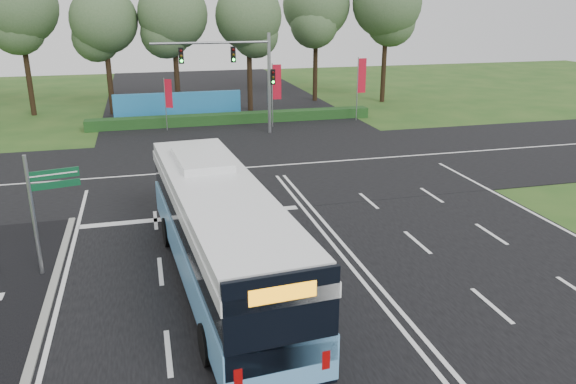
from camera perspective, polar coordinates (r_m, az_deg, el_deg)
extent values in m
plane|color=#234B19|center=(21.50, 5.10, -6.11)|extent=(120.00, 120.00, 0.00)
cube|color=black|center=(21.49, 5.10, -6.06)|extent=(20.00, 120.00, 0.04)
cube|color=black|center=(32.33, -1.98, 2.62)|extent=(120.00, 14.00, 0.05)
cube|color=gray|center=(18.07, -23.84, -12.75)|extent=(0.25, 18.00, 0.12)
cube|color=#5EA1DA|center=(18.78, -6.86, -6.07)|extent=(3.71, 13.35, 1.21)
cube|color=black|center=(19.01, -6.80, -7.57)|extent=(3.68, 13.28, 0.33)
cube|color=black|center=(18.34, -6.99, -2.95)|extent=(3.59, 13.15, 1.04)
cube|color=white|center=(18.11, -7.08, -1.01)|extent=(3.71, 13.35, 0.38)
cube|color=white|center=(17.99, -7.12, 0.14)|extent=(3.62, 12.82, 0.38)
cube|color=white|center=(20.48, -8.77, 3.34)|extent=(2.00, 3.42, 0.27)
cube|color=black|center=(12.65, -0.59, -13.19)|extent=(2.67, 0.32, 2.42)
cube|color=orange|center=(12.22, -0.54, -10.23)|extent=(1.54, 0.17, 0.38)
cylinder|color=black|center=(22.23, -12.12, -4.00)|extent=(0.39, 1.16, 1.14)
cylinder|color=black|center=(22.62, -5.62, -3.25)|extent=(0.39, 1.16, 1.14)
cylinder|color=black|center=(15.27, -8.22, -15.05)|extent=(0.39, 1.16, 1.14)
cylinder|color=black|center=(15.83, 1.26, -13.51)|extent=(0.39, 1.16, 1.14)
cylinder|color=gray|center=(20.73, -24.43, -2.33)|extent=(0.13, 0.13, 4.31)
cube|color=#0C4526|center=(20.34, -22.70, 1.70)|extent=(1.59, 0.40, 0.32)
cube|color=#0C4526|center=(20.44, -22.57, 0.69)|extent=(1.59, 0.40, 0.24)
cube|color=white|center=(20.31, -22.71, 1.67)|extent=(1.47, 0.33, 0.04)
cylinder|color=gray|center=(42.09, -12.33, 8.65)|extent=(0.06, 0.06, 3.84)
cube|color=#B80F23|center=(41.88, -12.04, 9.75)|extent=(0.50, 0.21, 2.05)
cylinder|color=gray|center=(42.24, -1.60, 9.74)|extent=(0.07, 0.07, 4.76)
cube|color=#B80F23|center=(42.16, -1.13, 11.11)|extent=(0.64, 0.07, 2.54)
cylinder|color=gray|center=(44.99, 7.05, 10.30)|extent=(0.08, 0.08, 4.97)
cube|color=#B80F23|center=(45.01, 7.53, 11.64)|extent=(0.66, 0.09, 2.65)
cylinder|color=gray|center=(40.16, -1.91, 10.88)|extent=(0.24, 0.24, 7.00)
cylinder|color=gray|center=(39.19, -7.87, 14.79)|extent=(8.00, 0.16, 0.16)
cube|color=black|center=(39.46, -5.60, 13.73)|extent=(0.32, 0.28, 1.05)
cube|color=black|center=(39.06, -10.81, 13.45)|extent=(0.32, 0.28, 1.05)
cube|color=black|center=(40.15, -1.57, 11.60)|extent=(0.32, 0.28, 1.05)
cube|color=#173B15|center=(44.19, -5.58, 7.46)|extent=(22.00, 1.20, 0.80)
cube|color=#2074B1|center=(46.08, -11.08, 8.55)|extent=(10.00, 0.30, 2.20)
cylinder|color=black|center=(51.39, -24.99, 11.64)|extent=(0.44, 0.44, 8.27)
sphere|color=#3F5B35|center=(51.15, -25.72, 16.69)|extent=(6.09, 6.09, 6.09)
cylinder|color=black|center=(49.40, -17.74, 11.65)|extent=(0.44, 0.44, 7.23)
sphere|color=#3F5B35|center=(49.12, -18.22, 16.27)|extent=(5.33, 5.33, 5.33)
cylinder|color=black|center=(48.77, -11.29, 12.33)|extent=(0.44, 0.44, 7.64)
sphere|color=#3F5B35|center=(48.50, -11.62, 17.28)|extent=(5.63, 5.63, 5.63)
cylinder|color=black|center=(48.92, -3.93, 12.56)|extent=(0.44, 0.44, 7.48)
sphere|color=#3F5B35|center=(48.65, -4.05, 17.41)|extent=(5.51, 5.51, 5.51)
cylinder|color=black|center=(53.94, 2.81, 13.59)|extent=(0.44, 0.44, 8.29)
sphere|color=#3F5B35|center=(53.72, 2.89, 18.46)|extent=(6.11, 6.11, 6.11)
cylinder|color=black|center=(54.12, 9.76, 13.46)|extent=(0.44, 0.44, 8.46)
sphere|color=#3F5B35|center=(53.91, 10.05, 18.41)|extent=(6.24, 6.24, 6.24)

